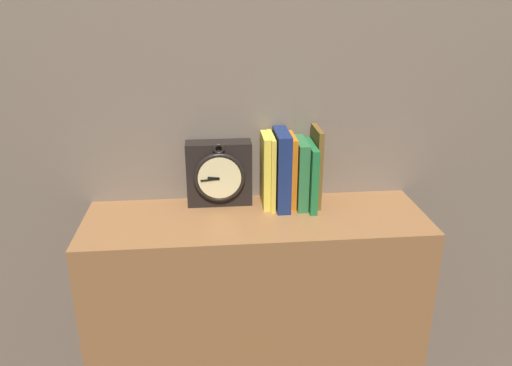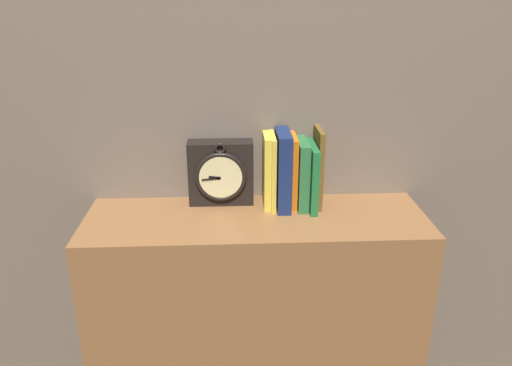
{
  "view_description": "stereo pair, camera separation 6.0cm",
  "coord_description": "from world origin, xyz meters",
  "px_view_note": "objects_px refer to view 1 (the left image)",
  "views": [
    {
      "loc": [
        -0.12,
        -1.28,
        1.39
      ],
      "look_at": [
        0.0,
        0.0,
        0.88
      ],
      "focal_mm": 35.0,
      "sensor_mm": 36.0,
      "label": 1
    },
    {
      "loc": [
        -0.06,
        -1.28,
        1.39
      ],
      "look_at": [
        0.0,
        0.0,
        0.88
      ],
      "focal_mm": 35.0,
      "sensor_mm": 36.0,
      "label": 2
    }
  ],
  "objects_px": {
    "book_slot2_navy": "(282,170)",
    "book_slot4_green": "(300,173)",
    "clock": "(219,174)",
    "book_slot1_yellow": "(271,171)",
    "book_slot6_brown": "(316,166)",
    "book_slot0_yellow": "(265,170)",
    "book_slot5_green": "(310,175)",
    "book_slot3_orange": "(291,170)"
  },
  "relations": [
    {
      "from": "book_slot2_navy",
      "to": "book_slot4_green",
      "type": "distance_m",
      "value": 0.06
    },
    {
      "from": "clock",
      "to": "book_slot2_navy",
      "type": "relative_size",
      "value": 0.87
    },
    {
      "from": "book_slot1_yellow",
      "to": "book_slot6_brown",
      "type": "height_order",
      "value": "book_slot6_brown"
    },
    {
      "from": "book_slot4_green",
      "to": "book_slot1_yellow",
      "type": "bearing_deg",
      "value": 178.03
    },
    {
      "from": "book_slot0_yellow",
      "to": "book_slot1_yellow",
      "type": "height_order",
      "value": "book_slot1_yellow"
    },
    {
      "from": "book_slot1_yellow",
      "to": "book_slot2_navy",
      "type": "distance_m",
      "value": 0.03
    },
    {
      "from": "clock",
      "to": "book_slot6_brown",
      "type": "height_order",
      "value": "book_slot6_brown"
    },
    {
      "from": "clock",
      "to": "book_slot4_green",
      "type": "xyz_separation_m",
      "value": [
        0.24,
        -0.03,
        0.0
      ]
    },
    {
      "from": "clock",
      "to": "book_slot5_green",
      "type": "relative_size",
      "value": 1.04
    },
    {
      "from": "book_slot4_green",
      "to": "book_slot6_brown",
      "type": "distance_m",
      "value": 0.05
    },
    {
      "from": "book_slot4_green",
      "to": "book_slot6_brown",
      "type": "height_order",
      "value": "book_slot6_brown"
    },
    {
      "from": "clock",
      "to": "book_slot1_yellow",
      "type": "distance_m",
      "value": 0.15
    },
    {
      "from": "book_slot3_orange",
      "to": "book_slot6_brown",
      "type": "bearing_deg",
      "value": -0.52
    },
    {
      "from": "book_slot4_green",
      "to": "book_slot6_brown",
      "type": "bearing_deg",
      "value": 8.41
    },
    {
      "from": "clock",
      "to": "book_slot5_green",
      "type": "xyz_separation_m",
      "value": [
        0.27,
        -0.04,
        -0.0
      ]
    },
    {
      "from": "book_slot0_yellow",
      "to": "book_slot6_brown",
      "type": "distance_m",
      "value": 0.15
    },
    {
      "from": "clock",
      "to": "book_slot3_orange",
      "type": "distance_m",
      "value": 0.21
    },
    {
      "from": "book_slot6_brown",
      "to": "book_slot4_green",
      "type": "bearing_deg",
      "value": -171.59
    },
    {
      "from": "book_slot2_navy",
      "to": "book_slot0_yellow",
      "type": "bearing_deg",
      "value": 162.43
    },
    {
      "from": "book_slot3_orange",
      "to": "book_slot6_brown",
      "type": "xyz_separation_m",
      "value": [
        0.07,
        -0.0,
        0.01
      ]
    },
    {
      "from": "book_slot0_yellow",
      "to": "book_slot5_green",
      "type": "xyz_separation_m",
      "value": [
        0.13,
        -0.02,
        -0.01
      ]
    },
    {
      "from": "book_slot0_yellow",
      "to": "book_slot6_brown",
      "type": "xyz_separation_m",
      "value": [
        0.15,
        -0.0,
        0.01
      ]
    },
    {
      "from": "book_slot1_yellow",
      "to": "book_slot5_green",
      "type": "height_order",
      "value": "book_slot1_yellow"
    },
    {
      "from": "book_slot2_navy",
      "to": "book_slot3_orange",
      "type": "xyz_separation_m",
      "value": [
        0.03,
        0.01,
        -0.01
      ]
    },
    {
      "from": "book_slot1_yellow",
      "to": "book_slot3_orange",
      "type": "height_order",
      "value": "book_slot1_yellow"
    },
    {
      "from": "book_slot4_green",
      "to": "book_slot6_brown",
      "type": "relative_size",
      "value": 0.86
    },
    {
      "from": "book_slot3_orange",
      "to": "book_slot4_green",
      "type": "height_order",
      "value": "book_slot3_orange"
    },
    {
      "from": "book_slot5_green",
      "to": "book_slot2_navy",
      "type": "bearing_deg",
      "value": 175.77
    },
    {
      "from": "clock",
      "to": "book_slot5_green",
      "type": "distance_m",
      "value": 0.27
    },
    {
      "from": "book_slot0_yellow",
      "to": "book_slot6_brown",
      "type": "relative_size",
      "value": 0.93
    },
    {
      "from": "clock",
      "to": "book_slot2_navy",
      "type": "distance_m",
      "value": 0.19
    },
    {
      "from": "book_slot5_green",
      "to": "book_slot6_brown",
      "type": "relative_size",
      "value": 0.82
    },
    {
      "from": "book_slot2_navy",
      "to": "book_slot5_green",
      "type": "bearing_deg",
      "value": -4.23
    },
    {
      "from": "clock",
      "to": "book_slot0_yellow",
      "type": "xyz_separation_m",
      "value": [
        0.14,
        -0.02,
        0.01
      ]
    },
    {
      "from": "book_slot0_yellow",
      "to": "book_slot2_navy",
      "type": "height_order",
      "value": "book_slot2_navy"
    },
    {
      "from": "book_slot3_orange",
      "to": "book_slot6_brown",
      "type": "distance_m",
      "value": 0.07
    },
    {
      "from": "book_slot6_brown",
      "to": "book_slot2_navy",
      "type": "bearing_deg",
      "value": -173.99
    },
    {
      "from": "book_slot5_green",
      "to": "book_slot6_brown",
      "type": "height_order",
      "value": "book_slot6_brown"
    },
    {
      "from": "clock",
      "to": "book_slot5_green",
      "type": "height_order",
      "value": "clock"
    },
    {
      "from": "book_slot0_yellow",
      "to": "book_slot5_green",
      "type": "bearing_deg",
      "value": -9.14
    },
    {
      "from": "book_slot1_yellow",
      "to": "book_slot5_green",
      "type": "bearing_deg",
      "value": -6.52
    },
    {
      "from": "book_slot1_yellow",
      "to": "book_slot2_navy",
      "type": "height_order",
      "value": "book_slot2_navy"
    }
  ]
}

